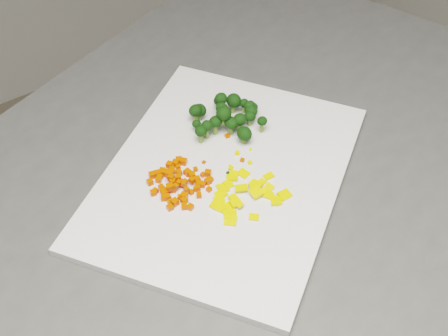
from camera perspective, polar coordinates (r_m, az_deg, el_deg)
cutting_board at (r=0.89m, az=0.00°, el=-0.69°), size 0.52×0.50×0.01m
carrot_pile at (r=0.86m, az=-4.22°, el=-1.05°), size 0.09×0.09×0.03m
pepper_pile at (r=0.85m, az=2.10°, el=-2.39°), size 0.11×0.11×0.01m
broccoli_pile at (r=0.94m, az=0.29°, el=5.13°), size 0.11×0.11×0.05m
carrot_cube_0 at (r=0.86m, az=-2.48°, el=-1.68°), size 0.01×0.01×0.01m
carrot_cube_1 at (r=0.87m, az=-6.78°, el=-1.29°), size 0.01×0.01×0.01m
carrot_cube_2 at (r=0.89m, az=-5.00°, el=0.29°), size 0.01×0.01×0.01m
carrot_cube_3 at (r=0.87m, az=-1.94°, el=-1.50°), size 0.01×0.01×0.01m
carrot_cube_4 at (r=0.87m, az=-2.47°, el=-1.06°), size 0.01×0.01×0.01m
carrot_cube_5 at (r=0.85m, az=-3.44°, el=-1.97°), size 0.01×0.01×0.01m
carrot_cube_6 at (r=0.86m, az=-4.13°, el=-1.34°), size 0.01×0.01×0.01m
carrot_cube_7 at (r=0.87m, az=-4.85°, el=-0.85°), size 0.01×0.01×0.01m
carrot_cube_8 at (r=0.88m, az=-5.91°, el=-0.45°), size 0.01×0.01×0.01m
carrot_cube_9 at (r=0.87m, az=-1.46°, el=-1.21°), size 0.01×0.01×0.01m
carrot_cube_10 at (r=0.85m, az=-5.17°, el=-2.69°), size 0.01×0.01×0.01m
carrot_cube_11 at (r=0.85m, az=-5.50°, el=-2.68°), size 0.01×0.01×0.01m
carrot_cube_12 at (r=0.86m, az=-6.49°, el=-2.26°), size 0.01×0.01×0.01m
carrot_cube_13 at (r=0.88m, az=-1.48°, el=-0.47°), size 0.01×0.01×0.01m
carrot_cube_14 at (r=0.86m, az=-1.38°, el=-1.97°), size 0.01×0.01×0.01m
carrot_cube_15 at (r=0.85m, az=-2.31°, el=-2.51°), size 0.01×0.01×0.01m
carrot_cube_16 at (r=0.87m, az=-4.19°, el=-0.85°), size 0.01×0.01×0.01m
carrot_cube_17 at (r=0.86m, az=-2.96°, el=-1.12°), size 0.01×0.01×0.01m
carrot_cube_18 at (r=0.88m, az=-4.14°, el=-0.43°), size 0.01×0.01×0.01m
carrot_cube_19 at (r=0.84m, az=-4.96°, el=-3.60°), size 0.01×0.01×0.01m
carrot_cube_20 at (r=0.88m, az=-4.86°, el=-0.52°), size 0.01×0.01×0.01m
carrot_cube_21 at (r=0.87m, az=-4.98°, el=-0.54°), size 0.01×0.01×0.01m
carrot_cube_22 at (r=0.89m, az=-5.67°, el=-0.25°), size 0.01×0.01×0.01m
carrot_cube_23 at (r=0.86m, az=-2.44°, el=-1.84°), size 0.01×0.01×0.01m
carrot_cube_24 at (r=0.85m, az=-4.95°, el=-3.10°), size 0.01×0.01×0.01m
carrot_cube_25 at (r=0.90m, az=-4.14°, el=0.70°), size 0.01×0.01×0.01m
carrot_cube_26 at (r=0.86m, az=-4.43°, el=-1.67°), size 0.01×0.01×0.01m
carrot_cube_27 at (r=0.87m, az=-2.12°, el=-1.51°), size 0.01×0.01×0.01m
carrot_cube_28 at (r=0.85m, az=-3.67°, el=-2.58°), size 0.01×0.01×0.01m
carrot_cube_29 at (r=0.85m, az=-4.53°, el=-3.14°), size 0.01×0.01×0.01m
carrot_cube_30 at (r=0.90m, az=-3.71°, el=0.58°), size 0.01×0.01×0.01m
carrot_cube_31 at (r=0.85m, az=-3.66°, el=-2.99°), size 0.01×0.01×0.01m
carrot_cube_32 at (r=0.87m, az=-2.31°, el=-1.45°), size 0.01×0.01×0.01m
carrot_cube_33 at (r=0.84m, az=-3.09°, el=-3.58°), size 0.01×0.01×0.01m
carrot_cube_34 at (r=0.90m, az=-4.65°, el=0.28°), size 0.01×0.01×0.01m
carrot_cube_35 at (r=0.88m, az=-2.93°, el=-0.68°), size 0.01×0.01×0.01m
carrot_cube_36 at (r=0.88m, az=-5.99°, el=-1.07°), size 0.01×0.01×0.01m
carrot_cube_37 at (r=0.88m, az=-5.87°, el=-0.83°), size 0.01×0.01×0.01m
carrot_cube_38 at (r=0.86m, az=-6.31°, el=-2.11°), size 0.01×0.01×0.01m
carrot_cube_39 at (r=0.85m, az=-4.06°, el=-2.67°), size 0.01×0.01×0.01m
carrot_cube_40 at (r=0.88m, az=-5.19°, el=-0.63°), size 0.01×0.01×0.01m
carrot_cube_41 at (r=0.88m, az=-3.36°, el=-0.40°), size 0.01×0.01×0.01m
carrot_cube_42 at (r=0.87m, az=-2.53°, el=-0.99°), size 0.01×0.01×0.01m
carrot_cube_43 at (r=0.86m, az=-2.64°, el=-1.95°), size 0.01×0.01×0.01m
carrot_cube_44 at (r=0.89m, az=-2.63°, el=-0.12°), size 0.01×0.01×0.01m
carrot_cube_45 at (r=0.89m, az=-4.22°, el=0.09°), size 0.01×0.01×0.01m
carrot_cube_46 at (r=0.85m, az=-4.90°, el=-1.72°), size 0.01×0.01×0.01m
carrot_cube_47 at (r=0.86m, az=-5.67°, el=-1.98°), size 0.01×0.01×0.01m
carrot_cube_48 at (r=0.89m, az=-4.46°, el=0.44°), size 0.01×0.01×0.01m
carrot_cube_49 at (r=0.88m, az=-1.94°, el=-0.62°), size 0.01×0.01×0.01m
carrot_cube_50 at (r=0.86m, az=-4.66°, el=-1.89°), size 0.01×0.01×0.01m
carrot_cube_51 at (r=0.86m, az=-3.73°, el=-1.47°), size 0.01×0.01×0.01m
carrot_cube_52 at (r=0.89m, az=-4.80°, el=-0.08°), size 0.01×0.01×0.01m
carrot_cube_53 at (r=0.88m, az=-3.08°, el=-0.56°), size 0.01×0.01×0.01m
carrot_cube_54 at (r=0.84m, az=-3.64°, el=-3.51°), size 0.01×0.01×0.01m
carrot_cube_55 at (r=0.85m, az=-5.06°, el=-1.76°), size 0.01×0.01×0.01m
carrot_cube_56 at (r=0.86m, az=-5.48°, el=-2.24°), size 0.01×0.01×0.01m
carrot_cube_57 at (r=0.88m, az=-5.49°, el=-0.40°), size 0.01×0.01×0.01m
carrot_cube_58 at (r=0.89m, az=-4.74°, el=-0.25°), size 0.01×0.01×0.01m
carrot_cube_59 at (r=0.87m, az=-4.86°, el=-1.12°), size 0.01×0.01×0.01m
carrot_cube_60 at (r=0.86m, az=-3.01°, el=-2.23°), size 0.01×0.01×0.01m
carrot_cube_61 at (r=0.88m, az=-6.23°, el=-0.52°), size 0.01×0.01×0.01m
carrot_cube_62 at (r=0.87m, az=-3.84°, el=-1.41°), size 0.01×0.01×0.01m
carrot_cube_63 at (r=0.86m, az=-4.73°, el=-1.23°), size 0.01×0.01×0.01m
carrot_cube_64 at (r=0.88m, az=-6.59°, el=-0.65°), size 0.01×0.01×0.01m
carrot_cube_65 at (r=0.87m, az=-5.74°, el=-1.77°), size 0.01×0.01×0.01m
carrot_cube_66 at (r=0.87m, az=-4.71°, el=-1.62°), size 0.01×0.01×0.01m
carrot_cube_67 at (r=0.86m, az=-3.58°, el=-1.26°), size 0.01×0.01×0.01m
carrot_cube_68 at (r=0.87m, az=-4.58°, el=-1.13°), size 0.01×0.01×0.01m
carrot_cube_69 at (r=0.87m, az=-1.25°, el=-1.05°), size 0.01×0.01×0.01m
pepper_chunk_0 at (r=0.86m, az=4.02°, el=-1.92°), size 0.02×0.02×0.01m
pepper_chunk_1 at (r=0.87m, az=0.41°, el=-1.50°), size 0.01×0.01×0.01m
pepper_chunk_2 at (r=0.86m, az=1.61°, el=-1.82°), size 0.02×0.02×0.01m
pepper_chunk_3 at (r=0.86m, az=2.77°, el=-1.78°), size 0.02×0.02×0.01m
pepper_chunk_4 at (r=0.84m, az=0.95°, el=-3.25°), size 0.01×0.01×0.01m
pepper_chunk_5 at (r=0.85m, az=4.84°, el=-2.92°), size 0.02×0.02×0.01m
pepper_chunk_6 at (r=0.86m, az=-0.15°, el=-1.85°), size 0.02×0.02×0.01m
pepper_chunk_7 at (r=0.85m, az=4.69°, el=-3.03°), size 0.02×0.02×0.01m
pepper_chunk_8 at (r=0.86m, az=2.92°, el=-1.48°), size 0.02×0.02×0.00m
pepper_chunk_9 at (r=0.83m, az=0.58°, el=-4.31°), size 0.02×0.02×0.01m
pepper_chunk_10 at (r=0.86m, az=-0.29°, el=-2.39°), size 0.02×0.01×0.01m
pepper_chunk_11 at (r=0.88m, az=0.94°, el=-0.56°), size 0.02×0.02×0.01m
pepper_chunk_12 at (r=0.88m, az=4.11°, el=-0.74°), size 0.02×0.01×0.00m
pepper_chunk_13 at (r=0.84m, az=-0.37°, el=-3.56°), size 0.02×0.02×0.01m
pepper_chunk_14 at (r=0.84m, az=-0.83°, el=-3.37°), size 0.02×0.02×0.01m
pepper_chunk_15 at (r=0.87m, az=3.34°, el=-1.40°), size 0.02×0.01×0.00m
pepper_chunk_16 at (r=0.86m, az=2.82°, el=-2.06°), size 0.02×0.02×0.01m
pepper_chunk_17 at (r=0.84m, az=0.59°, el=-3.52°), size 0.02×0.02×0.00m
pepper_chunk_18 at (r=0.84m, az=0.23°, el=-3.79°), size 0.02×0.02×0.01m
pepper_chunk_19 at (r=0.84m, az=1.35°, el=-3.29°), size 0.01×0.01×0.01m
pepper_chunk_20 at (r=0.85m, az=-0.44°, el=-3.04°), size 0.02×0.02×0.01m
pepper_chunk_21 at (r=0.85m, az=2.98°, el=-2.24°), size 0.02×0.02×0.01m
pepper_chunk_22 at (r=0.86m, az=5.58°, el=-2.45°), size 0.02×0.02×0.01m
pepper_chunk_23 at (r=0.88m, az=0.72°, el=-0.90°), size 0.02×0.02×0.01m
pepper_chunk_24 at (r=0.86m, az=4.10°, el=-2.47°), size 0.02×0.02×0.01m
pepper_chunk_25 at (r=0.83m, az=2.75°, el=-4.50°), size 0.02×0.02×0.00m
pepper_chunk_26 at (r=0.83m, az=0.60°, el=-4.86°), size 0.02×0.02×0.01m
pepper_chunk_27 at (r=0.88m, az=1.78°, el=-0.51°), size 0.02×0.02×0.00m
pepper_chunk_28 at (r=0.85m, az=0.97°, el=-2.85°), size 0.01×0.02×0.01m
broccoli_floret_0 at (r=0.94m, az=1.40°, el=4.07°), size 0.03×0.03×0.03m
broccoli_floret_1 at (r=0.95m, az=2.35°, el=4.52°), size 0.02×0.02×0.02m
broccoli_floret_2 at (r=0.93m, az=0.62°, el=3.81°), size 0.03×0.03×0.03m
broccoli_floret_3 at (r=0.93m, az=-0.07°, el=4.76°), size 0.03×0.03×0.03m
broccoli_floret_4 at (r=0.97m, az=1.80°, el=5.64°), size 0.02×0.02×0.02m
broccoli_floret_5 at (r=0.98m, az=-0.48°, el=5.98°), size 0.02×0.02×0.02m
broccoli_floret_6 at (r=0.94m, az=-2.54°, el=3.84°), size 0.02×0.02×0.02m
broccoli_floret_7 at (r=0.96m, az=2.45°, el=4.99°), size 0.03×0.03×0.03m
broccoli_floret_8 at (r=0.94m, az=-0.26°, el=5.12°), size 0.02×0.02×0.03m
broccoli_floret_9 at (r=0.94m, az=3.46°, el=3.95°), size 0.02×0.02×0.03m
broccoli_floret_10 at (r=0.92m, az=-2.16°, el=3.04°), size 0.02×0.02×0.03m
broccoli_floret_11 at (r=0.96m, az=2.30°, el=5.36°), size 0.02×0.02×0.03m
broccoli_floret_12 at (r=0.97m, az=2.63°, el=5.38°), size 0.02×0.02×0.02m
broccoli_floret_13 at (r=0.96m, az=-2.27°, el=5.08°), size 0.03×0.03×0.03m
broccoli_floret_14 at (r=0.93m, az=-0.81°, el=3.89°), size 0.03×0.03×0.03m
broccoli_floret_15 at (r=0.92m, az=1.82°, el=2.94°), size 0.03×0.03×0.03m
broccoli_floret_16 at (r=0.95m, az=-2.64°, el=4.95°), size 0.03×0.03×0.03m
broccoli_floret_17 at (r=0.93m, az=-1.60°, el=3.48°), size 0.02×0.02×0.03m
broccoli_floret_18 at (r=0.95m, az=-0.32°, el=5.94°), size 0.03×0.03×0.03m
broccoli_floret_19 at (r=0.97m, az=0.86°, el=5.87°), size 0.03×0.03×0.03m
stray_bit_0 at (r=0.83m, az=0.76°, el=-4.96°), size 0.00×0.00×0.00m
stray_bit_1 at (r=0.94m, az=0.30°, el=2.95°), size 0.01×0.01×0.00m
stray_bit_2 at (r=0.87m, az=-4.36°, el=-1.61°), size 0.01×0.01×0.01m
stray_bit_3 at (r=0.90m, az=2.39°, el=0.49°), size 0.01×0.01×0.00m
stray_bit_4 at (r=0.83m, az=0.42°, el=-4.56°), size 0.01×0.01×0.00m
stray_bit_5 at (r=0.91m, az=1.21°, el=1.38°), size 0.01×0.01×0.00m
stray_bit_6 at (r=0.95m, az=-1.66°, el=3.60°), size 0.01×0.01×0.00m
stray_bit_7 at (r=0.92m, az=2.44°, el=1.70°), size 0.00×0.00×0.00m
stray_bit_8 at (r=0.90m, az=1.68°, el=0.73°), size 0.01×0.01×0.00m
stray_bit_9 at (r=0.88m, az=0.39°, el=-0.46°), size 0.01×0.01×0.00m
stray_bit_10 at (r=0.89m, az=0.63°, el=-0.03°), size 0.01×0.01×0.00m
stray_bit_11 at (r=0.88m, az=-1.70°, el=-0.60°), size 0.01×0.01×0.00m
stray_bit_12 at (r=0.89m, az=0.56°, el=0.21°), size 0.00×0.00×0.00m
stray_bit_13 at (r=0.90m, az=-1.85°, el=0.53°), size 0.01×0.01×0.00m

